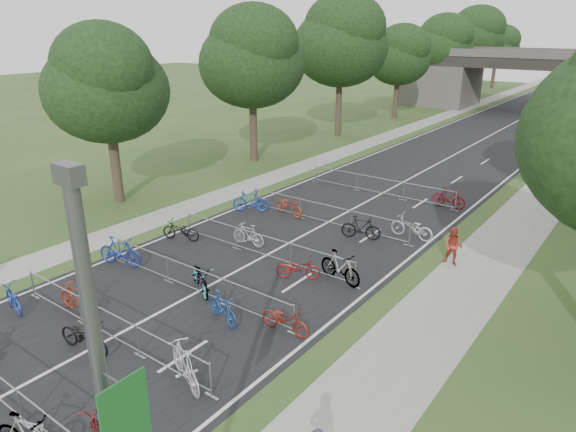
% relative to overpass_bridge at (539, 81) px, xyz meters
% --- Properties ---
extents(road, '(11.00, 140.00, 0.01)m').
position_rel_overpass_bridge_xyz_m(road, '(0.00, -15.00, -3.53)').
color(road, black).
rests_on(road, ground).
extents(sidewalk_left, '(2.00, 140.00, 0.01)m').
position_rel_overpass_bridge_xyz_m(sidewalk_left, '(-7.50, -15.00, -3.53)').
color(sidewalk_left, gray).
rests_on(sidewalk_left, ground).
extents(lane_markings, '(0.12, 140.00, 0.00)m').
position_rel_overpass_bridge_xyz_m(lane_markings, '(0.00, -15.00, -3.53)').
color(lane_markings, silver).
rests_on(lane_markings, ground).
extents(overpass_bridge, '(31.00, 8.00, 7.05)m').
position_rel_overpass_bridge_xyz_m(overpass_bridge, '(0.00, 0.00, 0.00)').
color(overpass_bridge, '#4E4A45').
rests_on(overpass_bridge, ground).
extents(tree_left_0, '(6.72, 6.72, 10.25)m').
position_rel_overpass_bridge_xyz_m(tree_left_0, '(-11.39, -49.07, 2.96)').
color(tree_left_0, '#33261C').
rests_on(tree_left_0, ground).
extents(tree_left_1, '(7.56, 7.56, 11.53)m').
position_rel_overpass_bridge_xyz_m(tree_left_1, '(-11.39, -37.07, 3.77)').
color(tree_left_1, '#33261C').
rests_on(tree_left_1, ground).
extents(tree_left_2, '(8.40, 8.40, 12.81)m').
position_rel_overpass_bridge_xyz_m(tree_left_2, '(-11.39, -25.07, 4.58)').
color(tree_left_2, '#33261C').
rests_on(tree_left_2, ground).
extents(tree_left_3, '(6.72, 6.72, 10.25)m').
position_rel_overpass_bridge_xyz_m(tree_left_3, '(-11.39, -13.07, 2.96)').
color(tree_left_3, '#33261C').
rests_on(tree_left_3, ground).
extents(tree_left_4, '(7.56, 7.56, 11.53)m').
position_rel_overpass_bridge_xyz_m(tree_left_4, '(-11.39, -1.07, 3.77)').
color(tree_left_4, '#33261C').
rests_on(tree_left_4, ground).
extents(tree_left_5, '(8.40, 8.40, 12.81)m').
position_rel_overpass_bridge_xyz_m(tree_left_5, '(-11.39, 10.93, 4.58)').
color(tree_left_5, '#33261C').
rests_on(tree_left_5, ground).
extents(tree_left_6, '(6.72, 6.72, 10.25)m').
position_rel_overpass_bridge_xyz_m(tree_left_6, '(-11.39, 22.93, 2.96)').
color(tree_left_6, '#33261C').
rests_on(tree_left_6, ground).
extents(barrier_row_2, '(9.70, 0.08, 1.10)m').
position_rel_overpass_bridge_xyz_m(barrier_row_2, '(0.00, -57.80, -2.99)').
color(barrier_row_2, '#9A9DA1').
rests_on(barrier_row_2, ground).
extents(barrier_row_3, '(9.70, 0.08, 1.10)m').
position_rel_overpass_bridge_xyz_m(barrier_row_3, '(0.00, -54.00, -2.99)').
color(barrier_row_3, '#9A9DA1').
rests_on(barrier_row_3, ground).
extents(barrier_row_4, '(9.70, 0.08, 1.10)m').
position_rel_overpass_bridge_xyz_m(barrier_row_4, '(0.00, -50.00, -2.99)').
color(barrier_row_4, '#9A9DA1').
rests_on(barrier_row_4, ground).
extents(barrier_row_5, '(9.70, 0.08, 1.10)m').
position_rel_overpass_bridge_xyz_m(barrier_row_5, '(0.00, -45.00, -2.99)').
color(barrier_row_5, '#9A9DA1').
rests_on(barrier_row_5, ground).
extents(barrier_row_6, '(9.70, 0.08, 1.10)m').
position_rel_overpass_bridge_xyz_m(barrier_row_6, '(0.00, -39.00, -2.99)').
color(barrier_row_6, '#9A9DA1').
rests_on(barrier_row_6, ground).
extents(bike_8, '(1.81, 0.93, 0.90)m').
position_rel_overpass_bridge_xyz_m(bike_8, '(-4.30, -58.71, -3.08)').
color(bike_8, '#1D38A1').
rests_on(bike_8, ground).
extents(bike_9, '(1.87, 0.71, 1.10)m').
position_rel_overpass_bridge_xyz_m(bike_9, '(-2.33, -57.42, -2.98)').
color(bike_9, maroon).
rests_on(bike_9, ground).
extents(bike_10, '(2.09, 0.98, 1.06)m').
position_rel_overpass_bridge_xyz_m(bike_10, '(-0.03, -58.63, -3.01)').
color(bike_10, black).
rests_on(bike_10, ground).
extents(bike_11, '(2.16, 1.35, 1.26)m').
position_rel_overpass_bridge_xyz_m(bike_11, '(3.65, -57.84, -2.90)').
color(bike_11, silver).
rests_on(bike_11, ground).
extents(bike_12, '(2.16, 1.14, 1.25)m').
position_rel_overpass_bridge_xyz_m(bike_12, '(-4.30, -54.18, -2.91)').
color(bike_12, navy).
rests_on(bike_12, ground).
extents(bike_13, '(2.22, 1.73, 1.12)m').
position_rel_overpass_bridge_xyz_m(bike_13, '(0.07, -53.76, -2.97)').
color(bike_13, '#9A9DA1').
rests_on(bike_13, ground).
extents(bike_14, '(1.85, 0.99, 1.07)m').
position_rel_overpass_bridge_xyz_m(bike_14, '(2.21, -54.82, -3.00)').
color(bike_14, navy).
rests_on(bike_14, ground).
extents(bike_15, '(1.84, 0.70, 0.96)m').
position_rel_overpass_bridge_xyz_m(bike_15, '(4.30, -54.07, -3.05)').
color(bike_15, maroon).
rests_on(bike_15, ground).
extents(bike_16, '(1.98, 1.26, 0.98)m').
position_rel_overpass_bridge_xyz_m(bike_16, '(-4.30, -50.81, -3.04)').
color(bike_16, black).
rests_on(bike_16, ground).
extents(bike_17, '(1.76, 0.61, 1.04)m').
position_rel_overpass_bridge_xyz_m(bike_17, '(-1.36, -49.37, -3.01)').
color(bike_17, '#ACABB3').
rests_on(bike_17, ground).
extents(bike_18, '(1.83, 1.43, 0.93)m').
position_rel_overpass_bridge_xyz_m(bike_18, '(2.41, -50.69, -3.07)').
color(bike_18, maroon).
rests_on(bike_18, ground).
extents(bike_19, '(2.18, 1.04, 1.26)m').
position_rel_overpass_bridge_xyz_m(bike_19, '(3.89, -49.93, -2.90)').
color(bike_19, '#9A9DA1').
rests_on(bike_19, ground).
extents(bike_20, '(2.00, 1.49, 1.19)m').
position_rel_overpass_bridge_xyz_m(bike_20, '(-4.30, -45.77, -2.94)').
color(bike_20, '#1C3E9B').
rests_on(bike_20, ground).
extents(bike_21, '(2.15, 1.18, 1.07)m').
position_rel_overpass_bridge_xyz_m(bike_21, '(-2.23, -45.03, -3.00)').
color(bike_21, '#9E2F17').
rests_on(bike_21, ground).
extents(bike_22, '(1.96, 1.09, 1.13)m').
position_rel_overpass_bridge_xyz_m(bike_22, '(2.41, -45.60, -2.97)').
color(bike_22, black).
rests_on(bike_22, ground).
extents(bike_23, '(2.14, 0.78, 1.12)m').
position_rel_overpass_bridge_xyz_m(bike_23, '(4.30, -44.11, -2.98)').
color(bike_23, '#BABBC2').
rests_on(bike_23, ground).
extents(bike_27, '(1.94, 0.66, 1.15)m').
position_rel_overpass_bridge_xyz_m(bike_27, '(4.12, -38.72, -2.96)').
color(bike_27, maroon).
rests_on(bike_27, ground).
extents(pedestrian_b, '(0.84, 0.67, 1.67)m').
position_rel_overpass_bridge_xyz_m(pedestrian_b, '(6.87, -45.77, -2.70)').
color(pedestrian_b, '#9E3122').
rests_on(pedestrian_b, ground).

